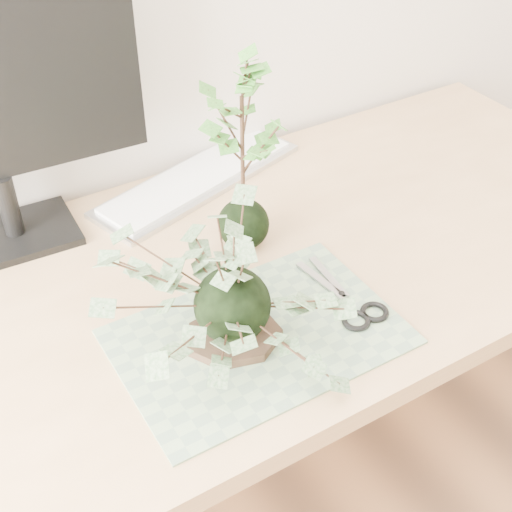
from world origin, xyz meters
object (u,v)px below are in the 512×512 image
desk (260,299)px  ivy_kokedama (232,277)px  maple_kokedama (242,110)px  keyboard (198,178)px

desk → ivy_kokedama: bearing=-133.6°
maple_kokedama → keyboard: bearing=83.2°
ivy_kokedama → keyboard: (0.16, 0.42, -0.12)m
desk → keyboard: size_ratio=3.32×
desk → keyboard: 0.30m
ivy_kokedama → maple_kokedama: size_ratio=1.07×
desk → ivy_kokedama: size_ratio=3.95×
keyboard → ivy_kokedama: bearing=-127.3°
keyboard → maple_kokedama: bearing=-113.2°
desk → maple_kokedama: size_ratio=4.22×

